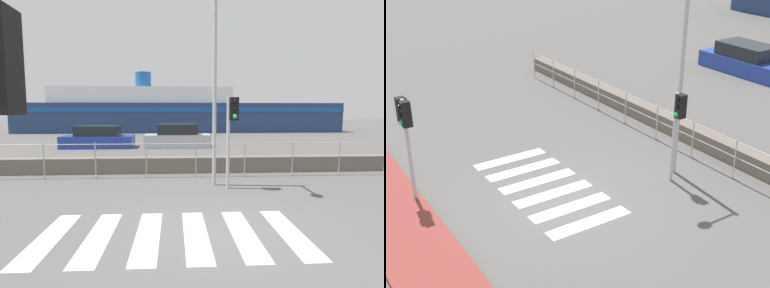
# 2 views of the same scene
# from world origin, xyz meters

# --- Properties ---
(ground_plane) EXTENTS (160.00, 160.00, 0.00)m
(ground_plane) POSITION_xyz_m (0.00, 0.00, 0.00)
(ground_plane) COLOR #565451
(crosswalk) EXTENTS (4.95, 2.40, 0.01)m
(crosswalk) POSITION_xyz_m (-0.82, 0.00, 0.00)
(crosswalk) COLOR silver
(crosswalk) RESTS_ON ground_plane
(seawall) EXTENTS (23.21, 0.55, 0.59)m
(seawall) POSITION_xyz_m (0.00, 5.85, 0.29)
(seawall) COLOR #6B6056
(seawall) RESTS_ON ground_plane
(harbor_fence) EXTENTS (20.93, 0.04, 1.25)m
(harbor_fence) POSITION_xyz_m (-0.00, 4.98, 0.81)
(harbor_fence) COLOR #B2B2B5
(harbor_fence) RESTS_ON ground_plane
(traffic_light_far) EXTENTS (0.34, 0.32, 2.72)m
(traffic_light_far) POSITION_xyz_m (0.94, 3.32, 2.00)
(traffic_light_far) COLOR #B2B2B5
(traffic_light_far) RESTS_ON ground_plane
(streetlamp) EXTENTS (0.32, 1.35, 5.73)m
(streetlamp) POSITION_xyz_m (0.48, 3.50, 3.60)
(streetlamp) COLOR #B2B2B5
(streetlamp) RESTS_ON ground_plane
(ferry_boat) EXTENTS (35.57, 7.23, 6.79)m
(ferry_boat) POSITION_xyz_m (-0.86, 30.02, 2.12)
(ferry_boat) COLOR navy
(ferry_boat) RESTS_ON ground_plane
(parked_car_blue) EXTENTS (4.44, 1.87, 1.41)m
(parked_car_blue) POSITION_xyz_m (-5.60, 13.98, 0.60)
(parked_car_blue) COLOR #233D9E
(parked_car_blue) RESTS_ON ground_plane
(parked_car_silver) EXTENTS (4.20, 1.78, 1.50)m
(parked_car_silver) POSITION_xyz_m (-0.54, 13.98, 0.64)
(parked_car_silver) COLOR #BCBCC1
(parked_car_silver) RESTS_ON ground_plane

